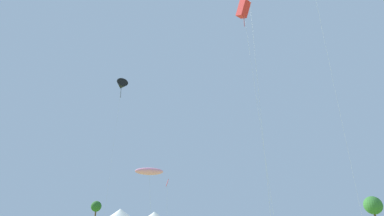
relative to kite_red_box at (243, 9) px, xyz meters
The scene contains 7 objects.
kite_red_box is the anchor object (origin of this frame).
kite_black_delta 35.26m from the kite_red_box, 134.49° to the left, with size 3.60×3.93×30.57m.
kite_red_diamond 31.15m from the kite_red_box, 124.22° to the left, with size 0.59×2.10×7.98m.
kite_pink_parafoil 25.68m from the kite_red_box, 152.86° to the left, with size 4.19×3.32×8.23m.
festival_tent_center 50.94m from the kite_red_box, 126.37° to the left, with size 5.04×5.04×3.28m.
tree_distant_left 75.08m from the kite_red_box, 124.83° to the left, with size 3.11×3.11×6.00m.
tree_distant_right 50.20m from the kite_red_box, 50.31° to the left, with size 3.62×3.62×5.66m.
Camera 1 is at (2.91, -5.03, 1.88)m, focal length 28.14 mm.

